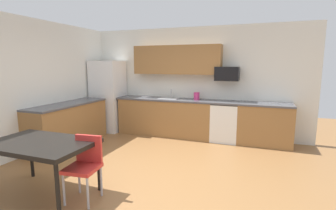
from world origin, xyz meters
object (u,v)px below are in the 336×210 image
(chair_near_table, at_px, (85,162))
(kettle, at_px, (197,96))
(oven_range, at_px, (225,122))
(microwave, at_px, (227,74))
(refrigerator, at_px, (108,96))
(dining_table, at_px, (40,146))

(chair_near_table, height_order, kettle, kettle)
(oven_range, xyz_separation_m, microwave, (-0.00, 0.10, 1.12))
(oven_range, bearing_deg, refrigerator, -178.53)
(oven_range, height_order, kettle, kettle)
(refrigerator, height_order, chair_near_table, refrigerator)
(microwave, height_order, chair_near_table, microwave)
(refrigerator, bearing_deg, oven_range, 1.47)
(refrigerator, bearing_deg, dining_table, -71.31)
(refrigerator, distance_m, dining_table, 3.55)
(dining_table, bearing_deg, microwave, 60.69)
(oven_range, distance_m, chair_near_table, 3.58)
(oven_range, bearing_deg, dining_table, -120.02)
(refrigerator, distance_m, kettle, 2.43)
(dining_table, bearing_deg, kettle, 69.79)
(oven_range, height_order, dining_table, oven_range)
(refrigerator, xyz_separation_m, dining_table, (1.14, -3.36, -0.24))
(refrigerator, bearing_deg, kettle, 3.07)
(chair_near_table, bearing_deg, refrigerator, 118.45)
(oven_range, bearing_deg, chair_near_table, -112.70)
(refrigerator, bearing_deg, microwave, 3.30)
(refrigerator, relative_size, chair_near_table, 2.21)
(dining_table, bearing_deg, chair_near_table, 13.06)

